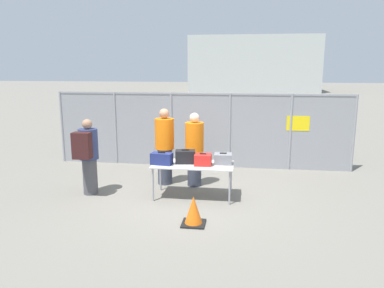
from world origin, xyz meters
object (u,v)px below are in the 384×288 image
at_px(security_worker_far, 165,146).
at_px(utility_trailer, 259,139).
at_px(suitcase_navy, 162,159).
at_px(traveler_hooded, 88,154).
at_px(security_worker_near, 194,149).
at_px(traffic_cone, 194,212).
at_px(inspection_table, 193,166).
at_px(suitcase_red, 203,160).
at_px(suitcase_grey, 223,159).
at_px(suitcase_black, 185,157).

height_order(security_worker_far, utility_trailer, security_worker_far).
relative_size(suitcase_navy, traveler_hooded, 0.28).
bearing_deg(security_worker_near, traffic_cone, 79.35).
height_order(inspection_table, traffic_cone, inspection_table).
xyz_separation_m(traveler_hooded, utility_trailer, (3.83, 4.84, -0.48)).
height_order(suitcase_red, utility_trailer, suitcase_red).
height_order(suitcase_navy, security_worker_near, security_worker_near).
height_order(security_worker_far, traffic_cone, security_worker_far).
relative_size(inspection_table, suitcase_grey, 4.46).
bearing_deg(utility_trailer, security_worker_near, -112.71).
distance_m(suitcase_navy, utility_trailer, 5.30).
relative_size(traveler_hooded, traffic_cone, 3.18).
distance_m(suitcase_grey, security_worker_near, 1.00).
relative_size(inspection_table, security_worker_far, 0.95).
xyz_separation_m(security_worker_near, utility_trailer, (1.62, 3.88, -0.46)).
bearing_deg(traveler_hooded, suitcase_grey, -16.20).
height_order(security_worker_near, security_worker_far, security_worker_far).
bearing_deg(suitcase_black, security_worker_near, 82.56).
distance_m(inspection_table, utility_trailer, 4.94).
bearing_deg(suitcase_black, traffic_cone, -75.51).
height_order(suitcase_black, traveler_hooded, traveler_hooded).
distance_m(security_worker_near, utility_trailer, 4.23).
relative_size(suitcase_red, security_worker_far, 0.20).
distance_m(inspection_table, suitcase_black, 0.27).
distance_m(traveler_hooded, utility_trailer, 6.19).
bearing_deg(security_worker_far, suitcase_navy, 71.24).
bearing_deg(traveler_hooded, traffic_cone, -48.30).
relative_size(suitcase_black, security_worker_far, 0.25).
bearing_deg(security_worker_near, inspection_table, 77.72).
bearing_deg(utility_trailer, suitcase_grey, -101.27).
xyz_separation_m(inspection_table, security_worker_far, (-0.80, 0.86, 0.25)).
bearing_deg(security_worker_near, utility_trailer, -130.63).
height_order(inspection_table, security_worker_near, security_worker_near).
bearing_deg(security_worker_near, suitcase_red, 90.96).
bearing_deg(suitcase_grey, utility_trailer, 78.73).
relative_size(suitcase_navy, suitcase_black, 1.04).
height_order(security_worker_near, utility_trailer, security_worker_near).
xyz_separation_m(suitcase_black, suitcase_red, (0.40, -0.12, -0.02)).
bearing_deg(traffic_cone, suitcase_black, 104.49).
relative_size(suitcase_red, traveler_hooded, 0.21).
bearing_deg(suitcase_black, traveler_hooded, -174.26).
bearing_deg(suitcase_grey, suitcase_black, -176.30).
distance_m(suitcase_red, security_worker_far, 1.38).
bearing_deg(suitcase_black, utility_trailer, 69.60).
xyz_separation_m(inspection_table, traffic_cone, (0.20, -1.42, -0.44)).
bearing_deg(suitcase_navy, suitcase_red, 3.53).
xyz_separation_m(suitcase_black, utility_trailer, (1.72, 4.62, -0.44)).
height_order(suitcase_grey, security_worker_near, security_worker_near).
relative_size(suitcase_red, security_worker_near, 0.20).
distance_m(suitcase_grey, traffic_cone, 1.70).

